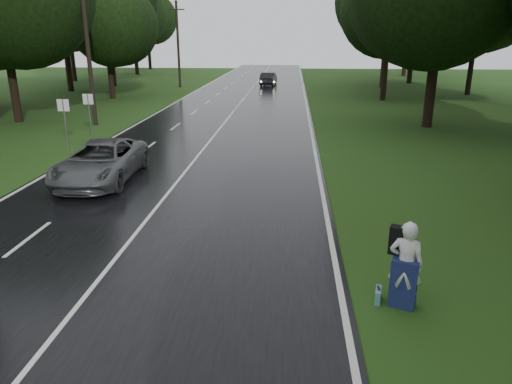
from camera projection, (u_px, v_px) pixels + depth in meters
ground at (102, 277)px, 11.64m from camera, size 160.00×160.00×0.00m
road at (221, 127)px, 30.57m from camera, size 12.00×140.00×0.04m
lane_center at (221, 127)px, 30.56m from camera, size 0.12×140.00×0.01m
grey_car at (101, 161)px, 19.06m from camera, size 2.81×5.79×1.59m
far_car at (269, 79)px, 56.49m from camera, size 1.92×4.67×1.50m
hitchhiker at (405, 267)px, 10.13m from camera, size 0.85×0.82×1.99m
suitcase at (378, 295)px, 10.52m from camera, size 0.22×0.45×0.31m
utility_pole_mid at (96, 125)px, 31.54m from camera, size 1.80×0.28×10.32m
utility_pole_far at (180, 87)px, 54.89m from camera, size 1.80×0.28×9.42m
road_sign_a at (69, 148)px, 24.97m from camera, size 0.62×0.10×2.58m
road_sign_b at (92, 137)px, 27.88m from camera, size 0.60×0.10×2.50m
tree_left_d at (19, 122)px, 32.78m from camera, size 9.09×9.09×14.20m
tree_left_e at (113, 98)px, 45.02m from camera, size 7.35×7.35×11.48m
tree_left_f at (114, 86)px, 55.94m from camera, size 10.88×10.88×17.00m
tree_right_d at (426, 127)px, 30.93m from camera, size 9.30×9.30×14.53m
tree_right_e at (382, 100)px, 43.78m from camera, size 8.96×8.96×14.00m
tree_right_f at (382, 88)px, 54.49m from camera, size 10.88×10.88×17.00m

